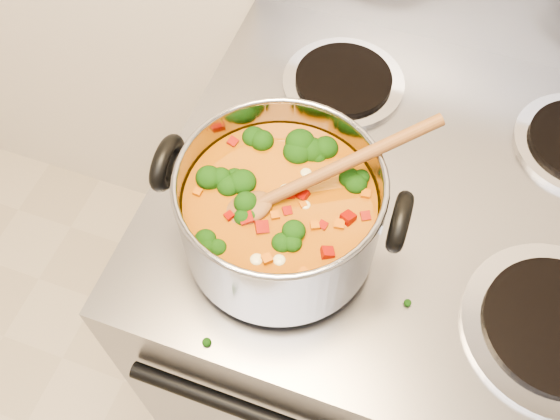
% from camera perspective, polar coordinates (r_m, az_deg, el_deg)
% --- Properties ---
extents(electric_range, '(0.78, 0.71, 1.08)m').
position_cam_1_polar(electric_range, '(1.32, 9.96, -9.13)').
color(electric_range, gray).
rests_on(electric_range, ground).
extents(stockpot, '(0.31, 0.26, 0.15)m').
position_cam_1_polar(stockpot, '(0.78, 0.03, -0.23)').
color(stockpot, gray).
rests_on(stockpot, electric_range).
extents(wooden_spoon, '(0.24, 0.21, 0.09)m').
position_cam_1_polar(wooden_spoon, '(0.74, 1.38, 2.10)').
color(wooden_spoon, brown).
rests_on(wooden_spoon, stockpot).
extents(cooktop_crumbs, '(0.26, 0.21, 0.01)m').
position_cam_1_polar(cooktop_crumbs, '(0.85, -8.68, -4.69)').
color(cooktop_crumbs, black).
rests_on(cooktop_crumbs, electric_range).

